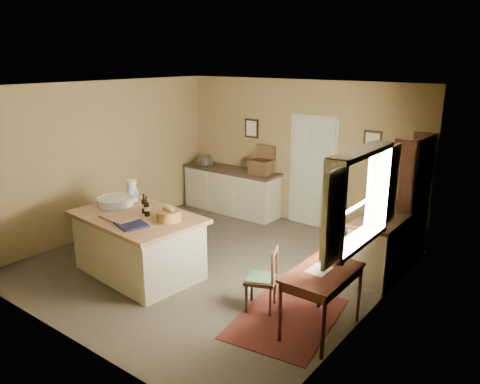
% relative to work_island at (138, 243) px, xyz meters
% --- Properties ---
extents(ground, '(5.00, 5.00, 0.00)m').
position_rel_work_island_xyz_m(ground, '(0.65, 0.89, -0.48)').
color(ground, brown).
rests_on(ground, ground).
extents(wall_back, '(5.00, 0.10, 2.70)m').
position_rel_work_island_xyz_m(wall_back, '(0.65, 3.39, 0.87)').
color(wall_back, olive).
rests_on(wall_back, ground).
extents(wall_front, '(5.00, 0.10, 2.70)m').
position_rel_work_island_xyz_m(wall_front, '(0.65, -1.61, 0.87)').
color(wall_front, olive).
rests_on(wall_front, ground).
extents(wall_left, '(0.10, 5.00, 2.70)m').
position_rel_work_island_xyz_m(wall_left, '(-1.85, 0.89, 0.87)').
color(wall_left, olive).
rests_on(wall_left, ground).
extents(wall_right, '(0.10, 5.00, 2.70)m').
position_rel_work_island_xyz_m(wall_right, '(3.15, 0.89, 0.87)').
color(wall_right, olive).
rests_on(wall_right, ground).
extents(ceiling, '(5.00, 5.00, 0.00)m').
position_rel_work_island_xyz_m(ceiling, '(0.65, 0.89, 2.22)').
color(ceiling, silver).
rests_on(ceiling, wall_back).
extents(door, '(0.97, 0.06, 2.11)m').
position_rel_work_island_xyz_m(door, '(1.00, 3.36, 0.57)').
color(door, '#B9C0A0').
rests_on(door, ground).
extents(framed_prints, '(2.82, 0.02, 0.38)m').
position_rel_work_island_xyz_m(framed_prints, '(0.85, 3.36, 1.24)').
color(framed_prints, black).
rests_on(framed_prints, ground).
extents(window, '(0.25, 1.99, 1.12)m').
position_rel_work_island_xyz_m(window, '(3.08, 0.69, 1.07)').
color(window, '#C2B997').
rests_on(window, ground).
extents(work_island, '(1.98, 1.39, 1.20)m').
position_rel_work_island_xyz_m(work_island, '(0.00, 0.00, 0.00)').
color(work_island, '#C2B997').
rests_on(work_island, ground).
extents(sideboard, '(2.11, 0.60, 1.18)m').
position_rel_work_island_xyz_m(sideboard, '(-0.69, 3.09, -0.00)').
color(sideboard, '#C2B997').
rests_on(sideboard, ground).
extents(rug, '(1.33, 1.75, 0.01)m').
position_rel_work_island_xyz_m(rug, '(2.40, 0.24, -0.48)').
color(rug, '#4D1614').
rests_on(rug, ground).
extents(writing_desk, '(0.61, 1.00, 0.82)m').
position_rel_work_island_xyz_m(writing_desk, '(2.85, 0.24, 0.19)').
color(writing_desk, '#3C180F').
rests_on(writing_desk, ground).
extents(desk_chair, '(0.50, 0.50, 0.81)m').
position_rel_work_island_xyz_m(desk_chair, '(2.01, 0.25, -0.08)').
color(desk_chair, black).
rests_on(desk_chair, ground).
extents(right_cabinet, '(0.58, 1.04, 0.99)m').
position_rel_work_island_xyz_m(right_cabinet, '(2.85, 1.98, -0.02)').
color(right_cabinet, '#C2B997').
rests_on(right_cabinet, ground).
extents(shelving_unit, '(0.34, 0.89, 1.97)m').
position_rel_work_island_xyz_m(shelving_unit, '(3.01, 2.86, 0.50)').
color(shelving_unit, black).
rests_on(shelving_unit, ground).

